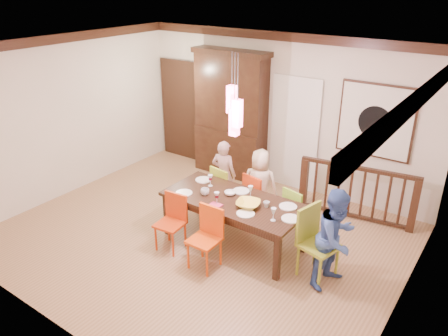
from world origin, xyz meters
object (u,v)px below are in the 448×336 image
Objects in this scene: chair_end_right at (319,240)px; balustrade at (356,192)px; dining_table at (234,204)px; chair_far_left at (226,186)px; person_far_left at (224,174)px; person_far_mid at (260,185)px; china_hutch at (231,114)px; person_end_right at (336,238)px.

chair_end_right is 1.83m from balustrade.
dining_table is 0.96m from chair_far_left.
chair_far_left is 0.26m from person_far_left.
chair_end_right is 1.75m from person_far_mid.
china_hutch is 2.91m from balustrade.
china_hutch is (-1.52, 2.13, 0.60)m from dining_table.
person_far_mid is at bearing 72.13° from chair_end_right.
person_far_mid is (0.71, 0.03, -0.01)m from person_far_left.
person_far_left is at bearing 132.81° from dining_table.
person_far_left is at bearing -60.17° from china_hutch.
chair_far_left is 0.71× the size of person_far_mid.
person_far_mid is (-1.35, -0.89, 0.12)m from balustrade.
chair_far_left is 1.85m from china_hutch.
person_far_left reaches higher than chair_end_right.
person_far_left is at bearing -163.89° from balustrade.
dining_table is 1.75× the size of person_far_mid.
person_end_right is at bearing 133.58° from person_far_mid.
person_far_left is 0.71m from person_far_mid.
person_end_right is (2.42, -0.90, 0.07)m from person_far_left.
balustrade is at bearing -140.65° from chair_far_left.
person_end_right is at bearing -86.87° from balustrade.
chair_far_left is at bearing -158.34° from balustrade.
balustrade is at bearing 18.36° from chair_end_right.
person_far_left is at bearing 81.87° from chair_end_right.
chair_far_left is at bearing 127.62° from person_far_left.
china_hutch is at bearing -68.51° from person_far_left.
chair_end_right is 3.70m from china_hutch.
china_hutch reaches higher than chair_far_left.
dining_table is at bearing 102.85° from person_end_right.
china_hutch is 3.86m from person_end_right.
chair_end_right is at bearing 130.11° from person_far_mid.
chair_far_left is 0.71× the size of person_far_left.
person_far_mid is (0.55, 0.19, 0.11)m from chair_far_left.
balustrade is at bearing -7.08° from china_hutch.
balustrade is 1.58× the size of person_far_mid.
chair_far_left is 2.18m from balustrade.
chair_far_left is 0.63× the size of person_end_right.
chair_end_right reaches higher than dining_table.
chair_end_right is 0.40× the size of china_hutch.
chair_end_right is at bearing 103.53° from person_end_right.
chair_end_right is 0.83× the size of person_far_mid.
dining_table is at bearing -133.36° from balustrade.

